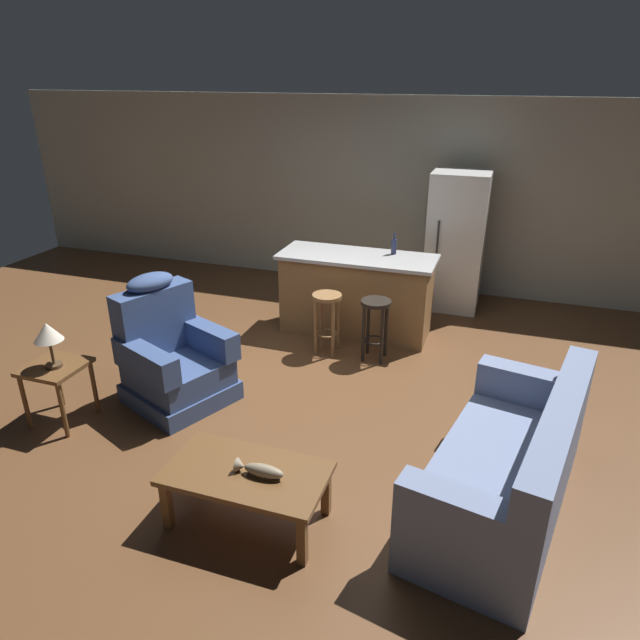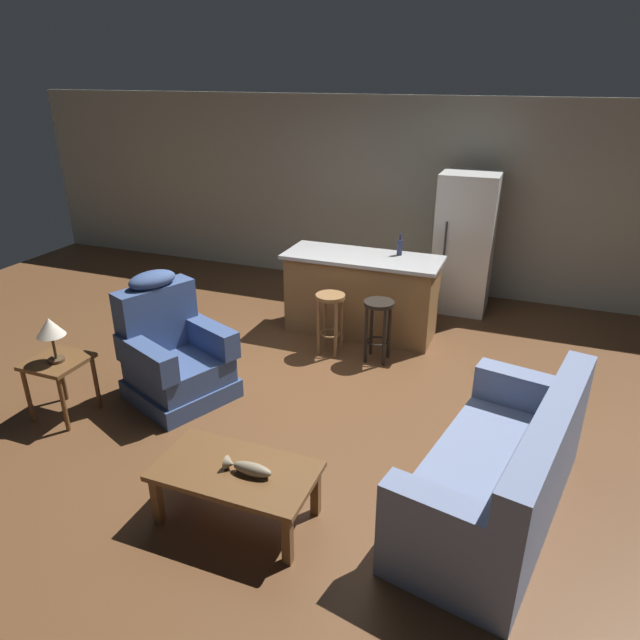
# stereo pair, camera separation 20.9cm
# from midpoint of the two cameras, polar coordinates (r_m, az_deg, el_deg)

# --- Properties ---
(ground_plane) EXTENTS (12.00, 12.00, 0.00)m
(ground_plane) POSITION_cam_midpoint_polar(r_m,az_deg,el_deg) (5.76, -1.13, -6.42)
(ground_plane) COLOR brown
(back_wall) EXTENTS (12.00, 0.05, 2.60)m
(back_wall) POSITION_cam_midpoint_polar(r_m,az_deg,el_deg) (8.14, 6.47, 12.32)
(back_wall) COLOR #B2B2A3
(back_wall) RESTS_ON ground_plane
(coffee_table) EXTENTS (1.10, 0.60, 0.42)m
(coffee_table) POSITION_cam_midpoint_polar(r_m,az_deg,el_deg) (4.04, -8.89, -15.32)
(coffee_table) COLOR brown
(coffee_table) RESTS_ON ground_plane
(fish_figurine) EXTENTS (0.34, 0.10, 0.10)m
(fish_figurine) POSITION_cam_midpoint_polar(r_m,az_deg,el_deg) (3.93, -7.66, -14.68)
(fish_figurine) COLOR #4C3823
(fish_figurine) RESTS_ON coffee_table
(couch) EXTENTS (1.20, 2.03, 0.94)m
(couch) POSITION_cam_midpoint_polar(r_m,az_deg,el_deg) (4.28, 17.12, -14.13)
(couch) COLOR #707FA3
(couch) RESTS_ON ground_plane
(recliner_near_lamp) EXTENTS (1.10, 1.10, 1.20)m
(recliner_near_lamp) POSITION_cam_midpoint_polar(r_m,az_deg,el_deg) (5.54, -15.62, -3.66)
(recliner_near_lamp) COLOR #384C7A
(recliner_near_lamp) RESTS_ON ground_plane
(end_table) EXTENTS (0.48, 0.48, 0.56)m
(end_table) POSITION_cam_midpoint_polar(r_m,az_deg,el_deg) (5.52, -25.87, -4.99)
(end_table) COLOR brown
(end_table) RESTS_ON ground_plane
(table_lamp) EXTENTS (0.24, 0.24, 0.41)m
(table_lamp) POSITION_cam_midpoint_polar(r_m,az_deg,el_deg) (5.32, -26.60, -1.28)
(table_lamp) COLOR #4C3823
(table_lamp) RESTS_ON end_table
(kitchen_island) EXTENTS (1.80, 0.70, 0.95)m
(kitchen_island) POSITION_cam_midpoint_polar(r_m,az_deg,el_deg) (6.71, 2.76, 2.63)
(kitchen_island) COLOR olive
(kitchen_island) RESTS_ON ground_plane
(bar_stool_left) EXTENTS (0.32, 0.32, 0.68)m
(bar_stool_left) POSITION_cam_midpoint_polar(r_m,az_deg,el_deg) (6.20, -0.27, 0.77)
(bar_stool_left) COLOR olive
(bar_stool_left) RESTS_ON ground_plane
(bar_stool_right) EXTENTS (0.32, 0.32, 0.68)m
(bar_stool_right) POSITION_cam_midpoint_polar(r_m,az_deg,el_deg) (6.06, 4.58, 0.12)
(bar_stool_right) COLOR black
(bar_stool_right) RESTS_ON ground_plane
(refrigerator) EXTENTS (0.70, 0.69, 1.76)m
(refrigerator) POSITION_cam_midpoint_polar(r_m,az_deg,el_deg) (7.53, 12.66, 7.68)
(refrigerator) COLOR white
(refrigerator) RESTS_ON ground_plane
(bottle_tall_green) EXTENTS (0.06, 0.06, 0.25)m
(bottle_tall_green) POSITION_cam_midpoint_polar(r_m,az_deg,el_deg) (6.61, 6.50, 7.37)
(bottle_tall_green) COLOR #23284C
(bottle_tall_green) RESTS_ON kitchen_island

